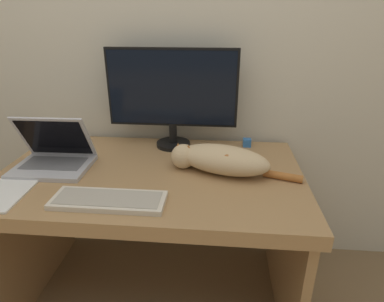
# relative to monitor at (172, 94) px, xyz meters

# --- Properties ---
(wall_back) EXTENTS (6.40, 0.06, 2.60)m
(wall_back) POSITION_rel_monitor_xyz_m (-0.06, 0.15, 0.31)
(wall_back) COLOR beige
(wall_back) RESTS_ON ground_plane
(desk) EXTENTS (1.33, 0.80, 0.71)m
(desk) POSITION_rel_monitor_xyz_m (-0.06, -0.30, -0.43)
(desk) COLOR #A37A4C
(desk) RESTS_ON ground_plane
(monitor) EXTENTS (0.65, 0.17, 0.50)m
(monitor) POSITION_rel_monitor_xyz_m (0.00, 0.00, 0.00)
(monitor) COLOR black
(monitor) RESTS_ON desk
(laptop) EXTENTS (0.33, 0.26, 0.24)m
(laptop) POSITION_rel_monitor_xyz_m (-0.50, -0.30, -0.23)
(laptop) COLOR #B7B7BC
(laptop) RESTS_ON desk
(external_keyboard) EXTENTS (0.42, 0.14, 0.02)m
(external_keyboard) POSITION_rel_monitor_xyz_m (-0.16, -0.57, -0.26)
(external_keyboard) COLOR beige
(external_keyboard) RESTS_ON desk
(cat) EXTENTS (0.56, 0.28, 0.12)m
(cat) POSITION_rel_monitor_xyz_m (0.24, -0.28, -0.21)
(cat) COLOR #D1B284
(cat) RESTS_ON desk
(paper_notepad) EXTENTS (0.19, 0.25, 0.01)m
(paper_notepad) POSITION_rel_monitor_xyz_m (-0.58, -0.56, -0.27)
(paper_notepad) COLOR white
(paper_notepad) RESTS_ON desk
(small_toy) EXTENTS (0.04, 0.04, 0.04)m
(small_toy) POSITION_rel_monitor_xyz_m (0.38, 0.03, -0.26)
(small_toy) COLOR #2D6BB7
(small_toy) RESTS_ON desk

